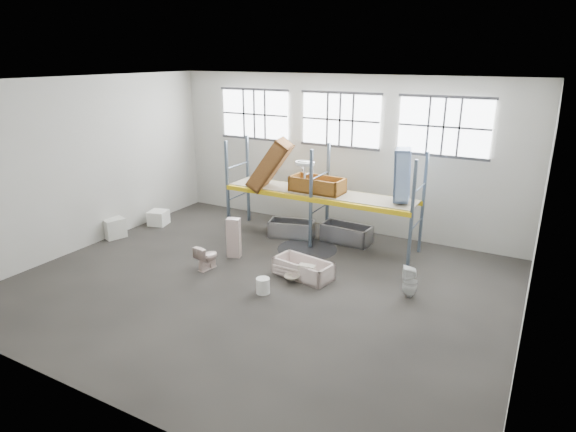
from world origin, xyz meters
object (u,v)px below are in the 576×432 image
Objects in this scene: cistern_tall at (234,238)px; rust_tub_flat at (317,185)px; toilet_beige at (207,257)px; steel_tub_right at (346,233)px; toilet_white at (410,282)px; steel_tub_left at (292,229)px; bucket at (263,286)px; carton_near at (113,227)px; blue_tub_upright at (402,175)px; bathtub_beige at (303,268)px.

cistern_tall is 3.01m from rust_tub_flat.
toilet_beige is 0.59× the size of cistern_tall.
rust_tub_flat is (1.71, 3.31, 1.48)m from toilet_beige.
cistern_tall is 3.57m from steel_tub_right.
toilet_white is 4.96m from steel_tub_left.
cistern_tall is at bearing -108.76° from toilet_white.
rust_tub_flat is (-3.57, 2.26, 1.43)m from toilet_white.
carton_near reaches higher than bucket.
steel_tub_left is at bearing -177.99° from blue_tub_upright.
steel_tub_left is 4.02m from blue_tub_upright.
toilet_beige reaches higher than carton_near.
bathtub_beige is at bearing -153.38° from toilet_beige.
blue_tub_upright is (-1.02, 2.35, 2.01)m from toilet_white.
blue_tub_upright is at bearing -132.59° from toilet_beige.
carton_near is at bearing -105.77° from toilet_white.
toilet_white is at bearing 3.19° from carton_near.
cistern_tall reaches higher than bathtub_beige.
bathtub_beige is 3.96× the size of bucket.
steel_tub_right is (-2.70, 2.62, -0.11)m from toilet_white.
carton_near is at bearing -167.32° from bathtub_beige.
bathtub_beige is 0.95× the size of rust_tub_flat.
cistern_tall reaches higher than bucket.
rust_tub_flat is at bearing 37.47° from cistern_tall.
carton_near is at bearing 1.58° from toilet_beige.
toilet_beige is 2.15m from bucket.
toilet_beige is at bearing -7.16° from carton_near.
cistern_tall is 5.10m from toilet_white.
bathtub_beige is at bearing -123.72° from blue_tub_upright.
rust_tub_flat reaches higher than steel_tub_right.
toilet_beige is 5.38m from toilet_white.
steel_tub_left is at bearing 54.78° from cistern_tall.
blue_tub_upright is 2.00× the size of carton_near.
blue_tub_upright is at bearing -175.54° from toilet_white.
cistern_tall is 2.97× the size of bucket.
toilet_beige is at bearing -118.46° from cistern_tall.
blue_tub_upright is at bearing 66.49° from bathtub_beige.
steel_tub_right is at bearing -116.28° from toilet_beige.
steel_tub_right is 2.72m from blue_tub_upright.
bathtub_beige is 2.66m from toilet_beige.
blue_tub_upright reaches higher than carton_near.
steel_tub_right is 1.80m from rust_tub_flat.
rust_tub_flat reaches higher than steel_tub_left.
cistern_tall is 0.77× the size of steel_tub_right.
rust_tub_flat is at bearing -108.56° from toilet_beige.
toilet_white is at bearing 15.17° from bathtub_beige.
steel_tub_right is 2.09× the size of carton_near.
toilet_white is at bearing -18.42° from cistern_tall.
toilet_beige is at bearing -117.30° from rust_tub_flat.
toilet_white is (5.28, 1.05, 0.04)m from toilet_beige.
toilet_beige is at bearing 166.73° from bucket.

